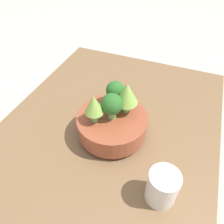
% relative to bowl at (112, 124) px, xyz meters
% --- Properties ---
extents(ground_plane, '(6.00, 6.00, 0.00)m').
position_rel_bowl_xyz_m(ground_plane, '(-0.03, 0.02, -0.09)').
color(ground_plane, '#ADA89E').
extents(table, '(1.02, 0.70, 0.05)m').
position_rel_bowl_xyz_m(table, '(-0.03, 0.02, -0.07)').
color(table, brown).
rests_on(table, ground_plane).
extents(bowl, '(0.21, 0.21, 0.08)m').
position_rel_bowl_xyz_m(bowl, '(0.00, 0.00, 0.00)').
color(bowl, brown).
rests_on(bowl, table).
extents(broccoli_floret_center, '(0.06, 0.06, 0.08)m').
position_rel_bowl_xyz_m(broccoli_floret_center, '(0.00, -0.00, 0.08)').
color(broccoli_floret_center, '#7AB256').
rests_on(broccoli_floret_center, bowl).
extents(broccoli_floret_right, '(0.06, 0.06, 0.08)m').
position_rel_bowl_xyz_m(broccoli_floret_right, '(0.06, 0.01, 0.08)').
color(broccoli_floret_right, '#7AB256').
rests_on(broccoli_floret_right, bowl).
extents(romanesco_piece_near, '(0.07, 0.07, 0.10)m').
position_rel_bowl_xyz_m(romanesco_piece_near, '(0.04, -0.03, 0.10)').
color(romanesco_piece_near, '#7AB256').
rests_on(romanesco_piece_near, bowl).
extents(romanesco_piece_far, '(0.06, 0.06, 0.09)m').
position_rel_bowl_xyz_m(romanesco_piece_far, '(-0.04, 0.04, 0.09)').
color(romanesco_piece_far, '#7AB256').
rests_on(romanesco_piece_far, bowl).
extents(cup, '(0.08, 0.08, 0.10)m').
position_rel_bowl_xyz_m(cup, '(-0.15, -0.19, 0.01)').
color(cup, silver).
rests_on(cup, table).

